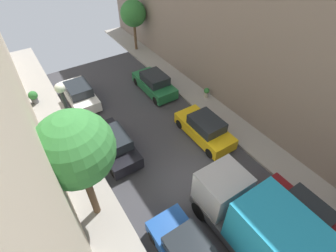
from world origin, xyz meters
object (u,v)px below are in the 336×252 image
at_px(potted_plant_5, 206,92).
at_px(delivery_truck, 267,236).
at_px(street_tree_0, 75,150).
at_px(potted_plant_4, 56,154).
at_px(parked_car_right_2, 301,215).
at_px(lamp_post, 71,120).
at_px(parked_car_right_4, 154,83).
at_px(street_tree_1, 133,14).
at_px(parked_car_left_3, 114,145).
at_px(parked_car_right_3, 205,129).
at_px(potted_plant_2, 33,97).
at_px(parked_car_left_4, 80,94).

bearing_deg(potted_plant_5, delivery_truck, -118.45).
bearing_deg(street_tree_0, potted_plant_4, 98.90).
distance_m(parked_car_right_2, delivery_truck, 2.90).
bearing_deg(lamp_post, parked_car_right_4, 33.52).
bearing_deg(delivery_truck, lamp_post, 118.86).
xyz_separation_m(parked_car_right_4, potted_plant_5, (2.80, -3.02, -0.14)).
xyz_separation_m(parked_car_right_2, lamp_post, (-7.30, 8.36, 3.20)).
height_order(street_tree_1, potted_plant_4, street_tree_1).
relative_size(parked_car_right_4, street_tree_1, 0.91).
relative_size(parked_car_right_2, street_tree_1, 0.91).
distance_m(parked_car_right_2, street_tree_0, 10.41).
relative_size(parked_car_left_3, parked_car_right_2, 1.00).
relative_size(parked_car_right_3, lamp_post, 0.73).
bearing_deg(parked_car_right_4, delivery_truck, -101.58).
xyz_separation_m(street_tree_0, street_tree_1, (9.97, 14.72, -1.04)).
height_order(delivery_truck, street_tree_0, street_tree_0).
distance_m(parked_car_left_3, parked_car_right_2, 10.37).
xyz_separation_m(street_tree_1, potted_plant_5, (0.62, -10.26, -2.99)).
bearing_deg(street_tree_0, parked_car_right_4, 43.88).
bearing_deg(potted_plant_4, street_tree_0, -81.10).
relative_size(parked_car_right_2, parked_car_right_3, 1.00).
bearing_deg(parked_car_left_3, potted_plant_4, 156.88).
distance_m(parked_car_right_4, potted_plant_2, 9.01).
bearing_deg(parked_car_right_2, potted_plant_4, 129.83).
distance_m(street_tree_1, potted_plant_2, 11.57).
bearing_deg(street_tree_1, parked_car_right_3, -99.24).
relative_size(parked_car_right_4, delivery_truck, 0.64).
relative_size(delivery_truck, potted_plant_4, 9.19).
xyz_separation_m(parked_car_left_4, potted_plant_2, (-2.94, 1.60, -0.02)).
height_order(parked_car_left_4, parked_car_right_4, same).
bearing_deg(parked_car_left_4, delivery_truck, -79.78).
bearing_deg(potted_plant_4, parked_car_right_2, -50.17).
bearing_deg(delivery_truck, parked_car_left_3, 106.99).
bearing_deg(potted_plant_5, street_tree_1, 93.43).
bearing_deg(lamp_post, street_tree_1, 51.84).
bearing_deg(parked_car_left_3, parked_car_right_2, -58.62).
height_order(parked_car_right_3, parked_car_right_4, same).
bearing_deg(delivery_truck, parked_car_right_4, 78.42).
relative_size(parked_car_left_4, street_tree_0, 0.70).
bearing_deg(lamp_post, parked_car_right_3, -10.76).
distance_m(parked_car_right_4, delivery_truck, 13.50).
distance_m(parked_car_right_4, street_tree_0, 11.48).
relative_size(street_tree_0, potted_plant_4, 8.41).
xyz_separation_m(parked_car_left_4, parked_car_right_4, (5.40, -1.79, 0.00)).
bearing_deg(street_tree_1, parked_car_left_3, -123.23).
bearing_deg(parked_car_right_2, street_tree_1, 83.89).
bearing_deg(potted_plant_4, parked_car_left_4, 57.42).
height_order(parked_car_right_3, street_tree_0, street_tree_0).
bearing_deg(parked_car_right_2, lamp_post, 131.12).
relative_size(parked_car_right_3, potted_plant_5, 5.36).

